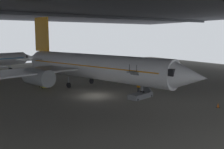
# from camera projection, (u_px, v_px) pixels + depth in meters

# --- Properties ---
(ground_plane) EXTENTS (110.00, 110.00, 0.00)m
(ground_plane) POSITION_uv_depth(u_px,v_px,m) (95.00, 96.00, 37.54)
(ground_plane) COLOR gray
(hangar_structure) EXTENTS (121.00, 99.00, 15.37)m
(hangar_structure) POSITION_uv_depth(u_px,v_px,m) (60.00, 2.00, 47.15)
(hangar_structure) COLOR #4C4F54
(hangar_structure) RESTS_ON ground_plane
(airplane_main) EXTENTS (38.43, 38.84, 12.29)m
(airplane_main) POSITION_uv_depth(u_px,v_px,m) (89.00, 66.00, 43.48)
(airplane_main) COLOR white
(airplane_main) RESTS_ON ground_plane
(boarding_stairs) EXTENTS (4.59, 2.66, 4.83)m
(boarding_stairs) POSITION_uv_depth(u_px,v_px,m) (140.00, 93.00, 36.15)
(boarding_stairs) COLOR slate
(boarding_stairs) RESTS_ON ground_plane
(crew_worker_by_stairs) EXTENTS (0.53, 0.31, 1.72)m
(crew_worker_by_stairs) POSITION_uv_depth(u_px,v_px,m) (139.00, 87.00, 39.36)
(crew_worker_by_stairs) COLOR #232838
(crew_worker_by_stairs) RESTS_ON ground_plane
(traffic_cone_orange) EXTENTS (0.36, 0.36, 0.60)m
(traffic_cone_orange) POSITION_uv_depth(u_px,v_px,m) (218.00, 105.00, 31.25)
(traffic_cone_orange) COLOR black
(traffic_cone_orange) RESTS_ON ground_plane
(baggage_tug) EXTENTS (1.29, 2.21, 0.90)m
(baggage_tug) POSITION_uv_depth(u_px,v_px,m) (44.00, 85.00, 43.44)
(baggage_tug) COLOR yellow
(baggage_tug) RESTS_ON ground_plane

